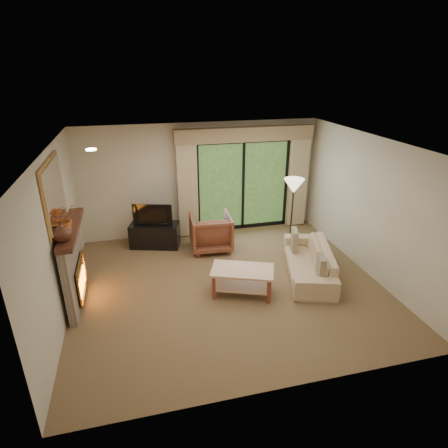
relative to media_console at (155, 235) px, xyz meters
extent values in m
plane|color=brown|center=(1.17, -1.95, -0.27)|extent=(5.50, 5.50, 0.00)
plane|color=white|center=(1.17, -1.95, 2.33)|extent=(5.50, 5.50, 0.00)
plane|color=beige|center=(1.17, 0.55, 1.03)|extent=(5.00, 0.00, 5.00)
plane|color=beige|center=(1.17, -4.45, 1.03)|extent=(5.00, 0.00, 5.00)
plane|color=beige|center=(-1.58, -1.95, 1.03)|extent=(0.00, 5.00, 5.00)
plane|color=beige|center=(3.92, -1.95, 1.03)|extent=(0.00, 5.00, 5.00)
cube|color=tan|center=(0.82, 0.39, 0.93)|extent=(0.45, 0.18, 2.35)
cube|color=tan|center=(3.52, 0.39, 0.93)|extent=(0.45, 0.18, 2.35)
cube|color=tan|center=(2.17, 0.41, 2.05)|extent=(3.20, 0.24, 0.32)
cube|color=black|center=(0.00, 0.00, 0.00)|extent=(1.15, 0.76, 0.53)
imported|color=black|center=(0.00, 0.00, 0.51)|extent=(0.85, 0.35, 0.49)
imported|color=brown|center=(1.18, -0.43, 0.14)|extent=(0.91, 0.93, 0.80)
imported|color=tan|center=(2.78, -1.95, 0.02)|extent=(1.33, 2.12, 0.58)
cube|color=#4B3E21|center=(2.71, -2.52, 0.23)|extent=(0.22, 0.41, 0.39)
cube|color=#4B3E21|center=(2.71, -1.38, 0.23)|extent=(0.22, 0.41, 0.40)
imported|color=#462216|center=(-1.44, -2.28, 1.25)|extent=(0.30, 0.30, 0.30)
imported|color=#C06629|center=(-1.44, -2.03, 1.35)|extent=(0.54, 0.50, 0.49)
camera|label=1|loc=(-0.33, -7.68, 3.51)|focal=30.00mm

